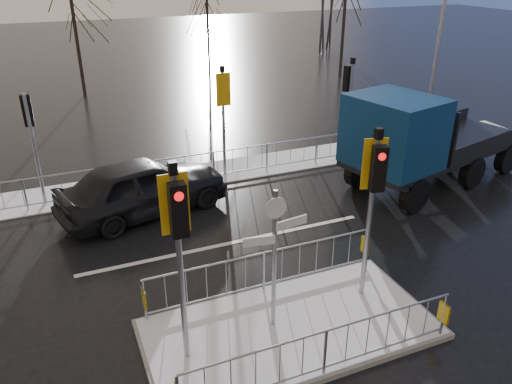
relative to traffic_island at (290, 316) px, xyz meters
name	(u,v)px	position (x,y,z in m)	size (l,w,h in m)	color
ground	(290,331)	(0.01, -0.01, -0.39)	(120.00, 120.00, 0.00)	black
snow_verge	(182,178)	(0.01, 8.59, -0.37)	(30.00, 2.00, 0.04)	white
lane_markings	(297,342)	(0.01, -0.34, -0.39)	(8.00, 11.38, 0.01)	silver
traffic_island	(290,316)	(0.00, 0.00, 0.00)	(6.00, 3.04, 4.15)	slate
far_kerb_fixtures	(193,155)	(0.31, 8.08, 0.63)	(18.00, 0.65, 3.83)	#92959F
car_far_lane	(143,186)	(-1.68, 6.51, 0.48)	(2.05, 5.10, 1.74)	black
flatbed_truck	(413,140)	(6.69, 4.77, 1.37)	(7.55, 4.21, 3.31)	black
tree_far_a	(72,4)	(-1.99, 21.99, 4.43)	(3.75, 3.75, 7.08)	black
tree_far_b	(207,8)	(6.01, 23.99, 3.79)	(3.25, 3.25, 6.14)	black
street_lamp_right	(441,33)	(10.58, 8.49, 4.00)	(1.25, 0.18, 8.00)	#92959F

